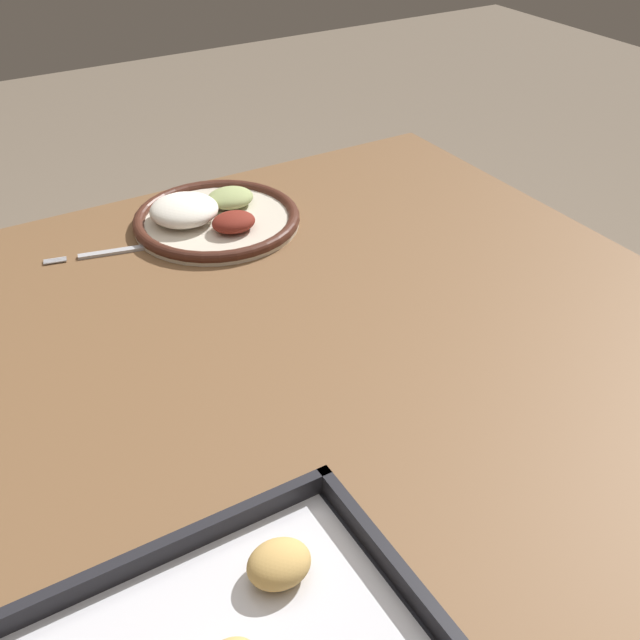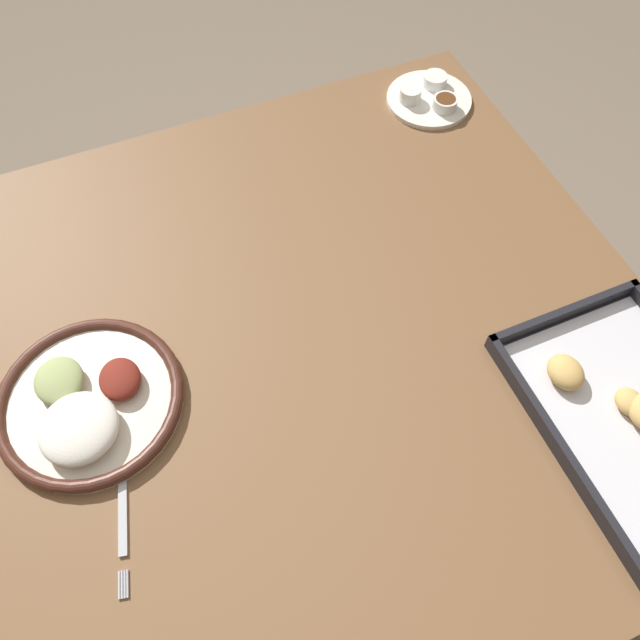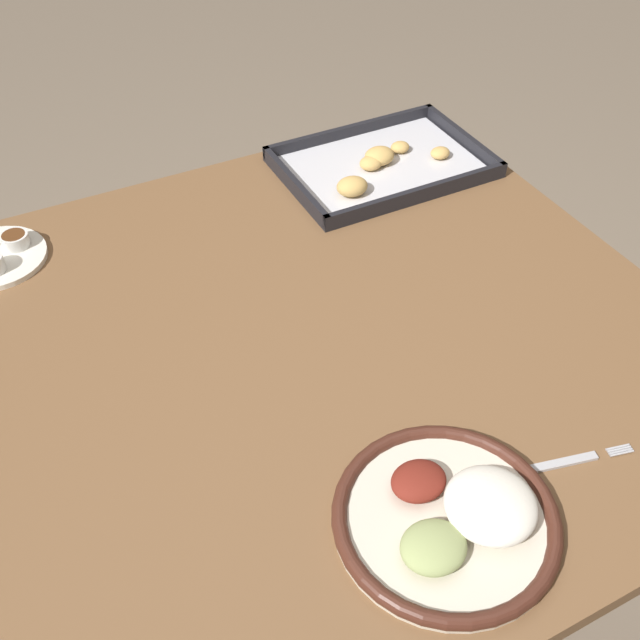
{
  "view_description": "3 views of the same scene",
  "coord_description": "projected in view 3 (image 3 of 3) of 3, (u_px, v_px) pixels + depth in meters",
  "views": [
    {
      "loc": [
        0.41,
        0.7,
        1.38
      ],
      "look_at": [
        -0.01,
        0.0,
        0.8
      ],
      "focal_mm": 42.0,
      "sensor_mm": 36.0,
      "label": 1
    },
    {
      "loc": [
        0.47,
        -0.2,
        1.65
      ],
      "look_at": [
        -0.01,
        0.0,
        0.8
      ],
      "focal_mm": 35.0,
      "sensor_mm": 36.0,
      "label": 2
    },
    {
      "loc": [
        -0.39,
        -0.75,
        1.6
      ],
      "look_at": [
        -0.01,
        0.0,
        0.8
      ],
      "focal_mm": 42.0,
      "sensor_mm": 36.0,
      "label": 3
    }
  ],
  "objects": [
    {
      "name": "baking_tray",
      "position": [
        382.0,
        165.0,
        1.52
      ],
      "size": [
        0.41,
        0.28,
        0.04
      ],
      "color": "black",
      "rests_on": "dining_table"
    },
    {
      "name": "dinner_plate",
      "position": [
        451.0,
        516.0,
        0.92
      ],
      "size": [
        0.28,
        0.28,
        0.05
      ],
      "color": "beige",
      "rests_on": "dining_table"
    },
    {
      "name": "dining_table",
      "position": [
        323.0,
        376.0,
        1.25
      ],
      "size": [
        1.12,
        1.09,
        0.77
      ],
      "color": "brown",
      "rests_on": "ground_plane"
    },
    {
      "name": "fork",
      "position": [
        550.0,
        465.0,
        0.99
      ],
      "size": [
        0.22,
        0.06,
        0.0
      ],
      "rotation": [
        0.0,
        0.0,
        -0.23
      ],
      "color": "#B2B2B7",
      "rests_on": "dining_table"
    },
    {
      "name": "ground_plane",
      "position": [
        322.0,
        574.0,
        1.71
      ],
      "size": [
        8.0,
        8.0,
        0.0
      ],
      "primitive_type": "plane",
      "color": "#7A6B59"
    }
  ]
}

